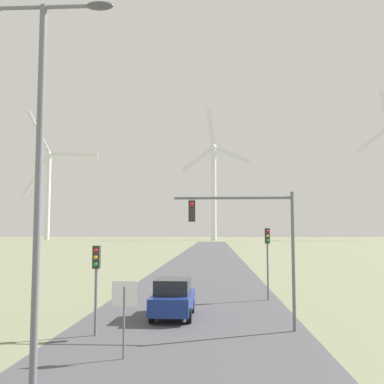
{
  "coord_description": "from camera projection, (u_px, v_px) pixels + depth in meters",
  "views": [
    {
      "loc": [
        1.17,
        -3.24,
        4.07
      ],
      "look_at": [
        0.0,
        19.88,
        6.08
      ],
      "focal_mm": 42.0,
      "sensor_mm": 36.0,
      "label": 1
    }
  ],
  "objects": [
    {
      "name": "road_surface",
      "position": [
        205.0,
        267.0,
        50.68
      ],
      "size": [
        10.0,
        240.0,
        0.01
      ],
      "color": "#47474C",
      "rests_on": "ground"
    },
    {
      "name": "streetlamp",
      "position": [
        40.0,
        144.0,
        11.08
      ],
      "size": [
        3.58,
        0.32,
        9.84
      ],
      "color": "slate",
      "rests_on": "ground"
    },
    {
      "name": "stop_sign_near",
      "position": [
        124.0,
        304.0,
        14.43
      ],
      "size": [
        0.81,
        0.07,
        2.46
      ],
      "color": "slate",
      "rests_on": "ground"
    },
    {
      "name": "traffic_light_post_near_left",
      "position": [
        96.0,
        269.0,
        17.7
      ],
      "size": [
        0.28,
        0.33,
        3.49
      ],
      "color": "slate",
      "rests_on": "ground"
    },
    {
      "name": "traffic_light_post_near_right",
      "position": [
        267.0,
        247.0,
        26.7
      ],
      "size": [
        0.28,
        0.34,
        4.23
      ],
      "color": "slate",
      "rests_on": "ground"
    },
    {
      "name": "traffic_light_mast_overhead",
      "position": [
        250.0,
        230.0,
        18.68
      ],
      "size": [
        5.0,
        0.34,
        5.71
      ],
      "color": "slate",
      "rests_on": "ground"
    },
    {
      "name": "car_approaching",
      "position": [
        173.0,
        298.0,
        21.17
      ],
      "size": [
        1.9,
        4.14,
        1.83
      ],
      "color": "navy",
      "rests_on": "ground"
    },
    {
      "name": "wind_turbine_far_left",
      "position": [
        48.0,
        184.0,
        216.25
      ],
      "size": [
        38.06,
        3.28,
        63.12
      ],
      "color": "silver",
      "rests_on": "ground"
    },
    {
      "name": "wind_turbine_left",
      "position": [
        214.0,
        182.0,
        196.23
      ],
      "size": [
        30.13,
        3.63,
        57.9
      ],
      "color": "silver",
      "rests_on": "ground"
    }
  ]
}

